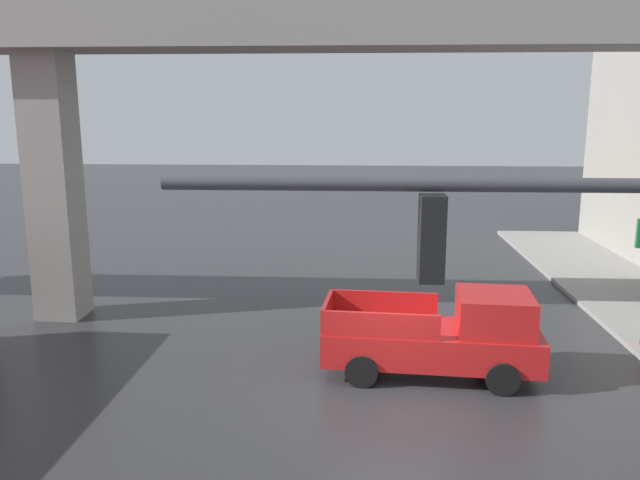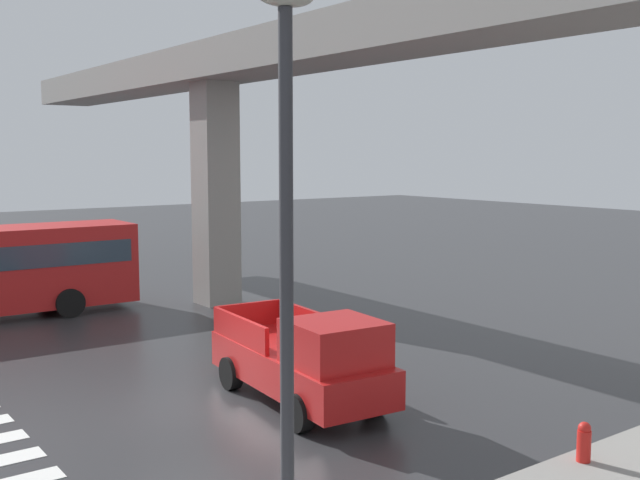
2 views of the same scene
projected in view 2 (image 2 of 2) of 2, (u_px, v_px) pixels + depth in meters
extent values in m
plane|color=#2D2D30|center=(199.00, 407.00, 16.35)|extent=(120.00, 120.00, 0.00)
cube|color=gray|center=(404.00, 27.00, 18.79)|extent=(52.42, 2.41, 1.20)
cube|color=gray|center=(216.00, 194.00, 27.21)|extent=(1.30, 1.30, 7.93)
cube|color=red|center=(299.00, 367.00, 16.61)|extent=(5.24, 2.30, 0.80)
cube|color=red|center=(335.00, 343.00, 15.29)|extent=(1.83, 1.88, 0.90)
cube|color=#3F5160|center=(348.00, 348.00, 14.89)|extent=(0.23, 1.67, 0.77)
cube|color=red|center=(307.00, 321.00, 17.96)|extent=(2.65, 0.31, 0.60)
cube|color=red|center=(240.00, 330.00, 17.05)|extent=(2.65, 0.31, 0.60)
cube|color=red|center=(248.00, 315.00, 18.65)|extent=(0.24, 1.75, 0.60)
cylinder|color=black|center=(375.00, 397.00, 15.79)|extent=(0.78, 0.34, 0.76)
cylinder|color=black|center=(300.00, 413.00, 14.85)|extent=(0.78, 0.34, 0.76)
cylinder|color=black|center=(299.00, 362.00, 18.47)|extent=(0.78, 0.34, 0.76)
cylinder|color=black|center=(231.00, 373.00, 17.53)|extent=(0.78, 0.34, 0.76)
cylinder|color=black|center=(70.00, 303.00, 25.26)|extent=(0.37, 0.97, 0.96)
cylinder|color=black|center=(49.00, 292.00, 27.25)|extent=(0.37, 0.97, 0.96)
cylinder|color=#38383D|center=(287.00, 323.00, 8.64)|extent=(0.16, 0.16, 7.00)
cylinder|color=red|center=(584.00, 450.00, 13.05)|extent=(0.24, 0.24, 0.70)
sphere|color=red|center=(585.00, 428.00, 13.01)|extent=(0.22, 0.22, 0.22)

